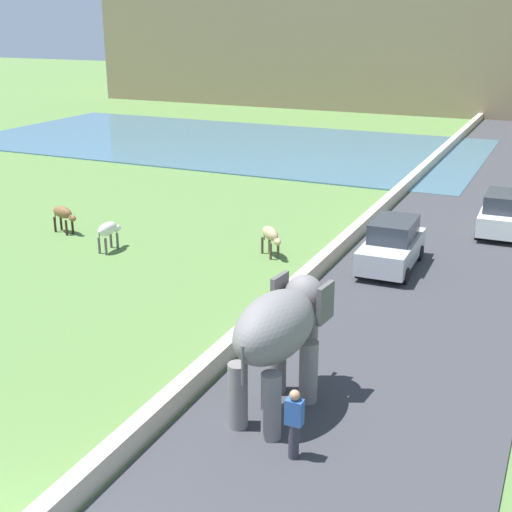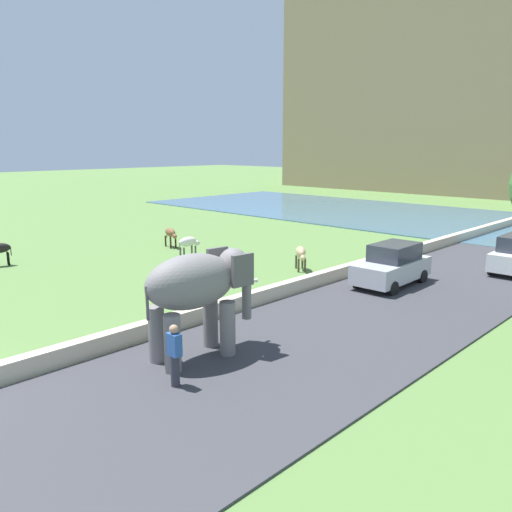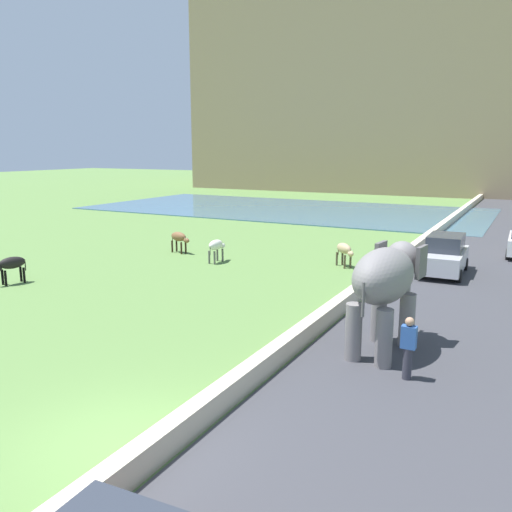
{
  "view_description": "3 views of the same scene",
  "coord_description": "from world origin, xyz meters",
  "px_view_note": "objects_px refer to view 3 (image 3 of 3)",
  "views": [
    {
      "loc": [
        8.82,
        -5.99,
        8.72
      ],
      "look_at": [
        0.43,
        12.36,
        1.68
      ],
      "focal_mm": 48.83,
      "sensor_mm": 36.0,
      "label": 1
    },
    {
      "loc": [
        13.92,
        -1.49,
        5.78
      ],
      "look_at": [
        0.93,
        11.86,
        1.78
      ],
      "focal_mm": 35.91,
      "sensor_mm": 36.0,
      "label": 2
    },
    {
      "loc": [
        6.89,
        -6.98,
        5.57
      ],
      "look_at": [
        -1.48,
        8.74,
        1.96
      ],
      "focal_mm": 37.17,
      "sensor_mm": 36.0,
      "label": 3
    }
  ],
  "objects_px": {
    "cow_white": "(216,246)",
    "cow_black": "(11,264)",
    "elephant": "(386,281)",
    "cow_tan": "(344,250)",
    "cow_brown": "(179,238)",
    "car_silver": "(445,255)",
    "person_beside_elephant": "(408,347)"
  },
  "relations": [
    {
      "from": "elephant",
      "to": "car_silver",
      "type": "height_order",
      "value": "elephant"
    },
    {
      "from": "cow_white",
      "to": "cow_black",
      "type": "relative_size",
      "value": 0.98
    },
    {
      "from": "person_beside_elephant",
      "to": "cow_brown",
      "type": "height_order",
      "value": "person_beside_elephant"
    },
    {
      "from": "car_silver",
      "to": "cow_tan",
      "type": "distance_m",
      "value": 4.52
    },
    {
      "from": "cow_white",
      "to": "cow_tan",
      "type": "relative_size",
      "value": 1.11
    },
    {
      "from": "cow_white",
      "to": "elephant",
      "type": "bearing_deg",
      "value": -37.09
    },
    {
      "from": "elephant",
      "to": "cow_white",
      "type": "height_order",
      "value": "elephant"
    },
    {
      "from": "cow_brown",
      "to": "elephant",
      "type": "bearing_deg",
      "value": -33.71
    },
    {
      "from": "cow_black",
      "to": "cow_brown",
      "type": "distance_m",
      "value": 9.08
    },
    {
      "from": "elephant",
      "to": "cow_black",
      "type": "xyz_separation_m",
      "value": [
        -15.75,
        0.23,
        -1.2
      ]
    },
    {
      "from": "elephant",
      "to": "cow_black",
      "type": "bearing_deg",
      "value": 179.15
    },
    {
      "from": "cow_black",
      "to": "cow_brown",
      "type": "xyz_separation_m",
      "value": [
        2.19,
        8.81,
        0.0
      ]
    },
    {
      "from": "cow_black",
      "to": "cow_brown",
      "type": "relative_size",
      "value": 1.0
    },
    {
      "from": "car_silver",
      "to": "cow_white",
      "type": "distance_m",
      "value": 10.76
    },
    {
      "from": "person_beside_elephant",
      "to": "cow_black",
      "type": "xyz_separation_m",
      "value": [
        -16.75,
        1.84,
        -0.04
      ]
    },
    {
      "from": "cow_black",
      "to": "cow_tan",
      "type": "bearing_deg",
      "value": 40.74
    },
    {
      "from": "elephant",
      "to": "cow_brown",
      "type": "xyz_separation_m",
      "value": [
        -13.55,
        9.04,
        -1.2
      ]
    },
    {
      "from": "person_beside_elephant",
      "to": "cow_white",
      "type": "bearing_deg",
      "value": 140.3
    },
    {
      "from": "elephant",
      "to": "car_silver",
      "type": "xyz_separation_m",
      "value": [
        -0.03,
        10.49,
        -1.14
      ]
    },
    {
      "from": "elephant",
      "to": "cow_white",
      "type": "distance_m",
      "value": 13.18
    },
    {
      "from": "elephant",
      "to": "cow_tan",
      "type": "bearing_deg",
      "value": 114.44
    },
    {
      "from": "elephant",
      "to": "cow_brown",
      "type": "distance_m",
      "value": 16.34
    },
    {
      "from": "cow_white",
      "to": "cow_brown",
      "type": "distance_m",
      "value": 3.28
    },
    {
      "from": "elephant",
      "to": "cow_tan",
      "type": "relative_size",
      "value": 2.81
    },
    {
      "from": "cow_black",
      "to": "cow_tan",
      "type": "xyz_separation_m",
      "value": [
        11.24,
        9.68,
        0.0
      ]
    },
    {
      "from": "person_beside_elephant",
      "to": "car_silver",
      "type": "height_order",
      "value": "car_silver"
    },
    {
      "from": "person_beside_elephant",
      "to": "cow_white",
      "type": "relative_size",
      "value": 1.17
    },
    {
      "from": "car_silver",
      "to": "cow_brown",
      "type": "relative_size",
      "value": 2.84
    },
    {
      "from": "cow_black",
      "to": "elephant",
      "type": "bearing_deg",
      "value": -0.85
    },
    {
      "from": "person_beside_elephant",
      "to": "cow_brown",
      "type": "relative_size",
      "value": 1.14
    },
    {
      "from": "cow_brown",
      "to": "cow_white",
      "type": "bearing_deg",
      "value": -20.06
    },
    {
      "from": "car_silver",
      "to": "cow_white",
      "type": "xyz_separation_m",
      "value": [
        -10.44,
        -2.58,
        -0.06
      ]
    }
  ]
}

